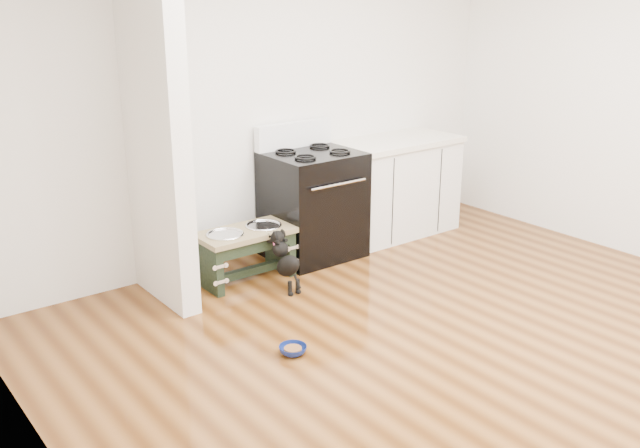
{
  "coord_description": "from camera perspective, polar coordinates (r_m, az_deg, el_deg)",
  "views": [
    {
      "loc": [
        -3.27,
        -2.55,
        2.25
      ],
      "look_at": [
        -0.08,
        1.62,
        0.49
      ],
      "focal_mm": 40.0,
      "sensor_mm": 36.0,
      "label": 1
    }
  ],
  "objects": [
    {
      "name": "dog_feeder",
      "position": [
        5.69,
        -5.97,
        -1.67
      ],
      "size": [
        0.76,
        0.41,
        0.44
      ],
      "color": "black",
      "rests_on": "ground"
    },
    {
      "name": "ground",
      "position": [
        4.72,
        13.07,
        -10.52
      ],
      "size": [
        5.0,
        5.0,
        0.0
      ],
      "primitive_type": "plane",
      "color": "#48260C",
      "rests_on": "ground"
    },
    {
      "name": "partition_wall",
      "position": [
        5.18,
        -13.06,
        8.0
      ],
      "size": [
        0.15,
        0.8,
        2.7
      ],
      "primitive_type": "cube",
      "color": "silver",
      "rests_on": "ground"
    },
    {
      "name": "room_shell",
      "position": [
        4.2,
        14.68,
        9.25
      ],
      "size": [
        5.0,
        5.0,
        5.0
      ],
      "color": "silver",
      "rests_on": "ground"
    },
    {
      "name": "oven_range",
      "position": [
        6.14,
        -0.59,
        1.7
      ],
      "size": [
        0.76,
        0.69,
        1.14
      ],
      "color": "black",
      "rests_on": "ground"
    },
    {
      "name": "floor_bowl",
      "position": [
        4.65,
        -2.18,
        -10.04
      ],
      "size": [
        0.19,
        0.19,
        0.06
      ],
      "rotation": [
        0.0,
        0.0,
        0.08
      ],
      "color": "navy",
      "rests_on": "ground"
    },
    {
      "name": "puppy",
      "position": [
        5.5,
        -2.81,
        -2.81
      ],
      "size": [
        0.13,
        0.39,
        0.47
      ],
      "color": "black",
      "rests_on": "ground"
    },
    {
      "name": "cabinet_run",
      "position": [
        6.77,
        5.97,
        2.98
      ],
      "size": [
        1.24,
        0.64,
        0.91
      ],
      "color": "silver",
      "rests_on": "ground"
    }
  ]
}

